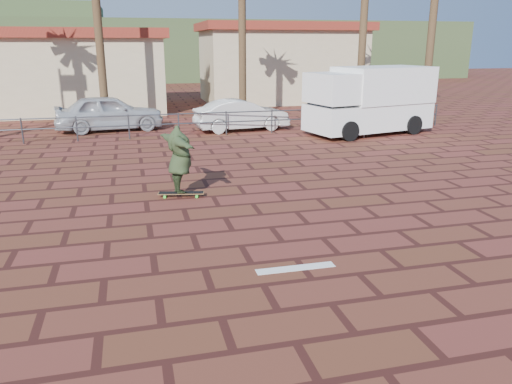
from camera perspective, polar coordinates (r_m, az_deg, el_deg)
ground at (r=9.64m, az=-1.71°, el=-6.17°), size 120.00×120.00×0.00m
paint_stripe at (r=8.75m, az=4.54°, el=-8.66°), size 1.40×0.22×0.01m
guardrail at (r=20.99m, az=-8.85°, el=8.07°), size 24.06×0.06×1.00m
building_west at (r=30.99m, az=-22.25°, el=12.75°), size 12.60×7.60×4.50m
building_east at (r=34.17m, az=2.86°, el=14.60°), size 10.60×6.60×5.00m
hill_front at (r=58.72m, az=-12.68°, el=15.53°), size 70.00×18.00×6.00m
longboard at (r=12.76m, az=-8.56°, el=-0.14°), size 1.19×0.48×0.11m
skateboarder at (r=12.54m, az=-8.73°, el=3.69°), size 1.08×2.18×1.71m
campervan at (r=22.06m, az=12.91°, el=10.32°), size 5.75×3.42×2.79m
car_silver at (r=23.27m, az=-16.38°, el=8.70°), size 4.82×2.35×1.58m
car_white at (r=22.41m, az=-1.68°, el=8.80°), size 4.28×1.91×1.37m
street_sign at (r=20.97m, az=12.47°, el=10.26°), size 0.45×0.12×2.21m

